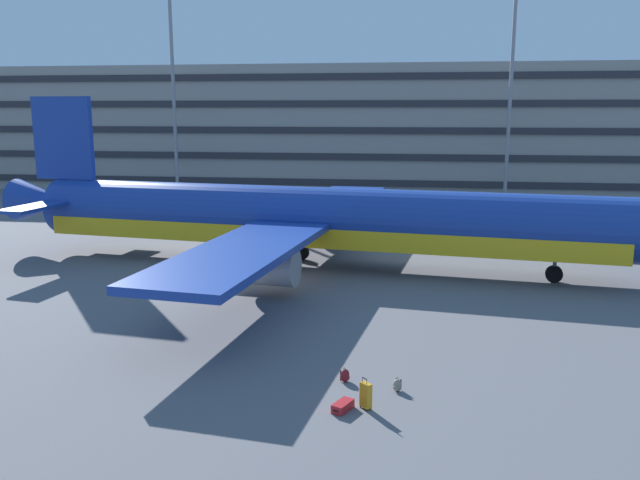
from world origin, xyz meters
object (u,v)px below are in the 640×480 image
Objects in this scene: backpack_upright at (345,376)px; backpack_teal at (397,385)px; suitcase_purple at (343,406)px; suitcase_small at (366,395)px; airliner at (310,219)px.

backpack_teal is at bearing -15.98° from backpack_upright.
backpack_upright is at bearing 94.15° from suitcase_purple.
suitcase_small is at bearing -66.25° from backpack_upright.
backpack_teal is at bearing 45.29° from suitcase_purple.
backpack_teal is (5.57, -16.81, -2.62)m from airliner.
suitcase_small is at bearing -123.42° from backpack_teal.
airliner reaches higher than suitcase_small.
suitcase_purple is (3.96, -18.45, -2.68)m from airliner.
airliner reaches higher than backpack_upright.
backpack_upright is (3.80, -16.30, -2.60)m from airliner.
backpack_teal is (1.62, 1.63, 0.06)m from suitcase_purple.
suitcase_purple is at bearing -134.71° from backpack_teal.
suitcase_small is 1.71m from backpack_teal.
suitcase_small is 0.78m from suitcase_purple.
airliner is 82.53× the size of backpack_upright.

